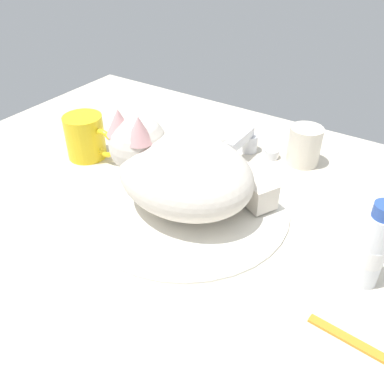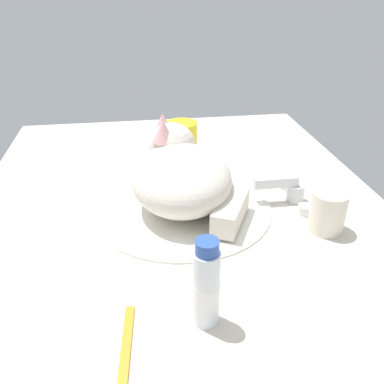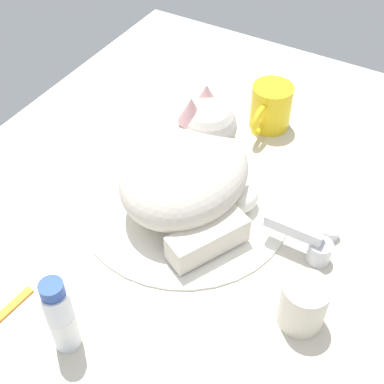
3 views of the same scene
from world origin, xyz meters
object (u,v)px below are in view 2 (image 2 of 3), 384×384
faucet (289,190)px  coffee_mug (182,140)px  rinse_cup (328,212)px  toothbrush (125,358)px  cat (182,173)px  toothpaste_bottle (206,286)px

faucet → coffee_mug: (-25.83, -18.35, 1.87)cm
faucet → coffee_mug: 31.74cm
rinse_cup → toothbrush: bearing=-57.0°
cat → coffee_mug: cat is taller
cat → toothpaste_bottle: size_ratio=2.11×
toothpaste_bottle → toothbrush: bearing=-65.5°
faucet → toothpaste_bottle: size_ratio=1.02×
toothpaste_bottle → faucet: bearing=143.0°
toothbrush → cat: bearing=162.2°
rinse_cup → toothpaste_bottle: toothpaste_bottle is taller
rinse_cup → cat: bearing=-116.9°
faucet → rinse_cup: bearing=15.0°
coffee_mug → toothpaste_bottle: size_ratio=0.90×
faucet → toothpaste_bottle: bearing=-37.0°
rinse_cup → toothbrush: rinse_cup is taller
faucet → coffee_mug: coffee_mug is taller
faucet → rinse_cup: size_ratio=1.75×
rinse_cup → toothpaste_bottle: size_ratio=0.58×
cat → rinse_cup: cat is taller
faucet → cat: 22.03cm
coffee_mug → toothbrush: 62.08cm
cat → rinse_cup: 27.61cm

